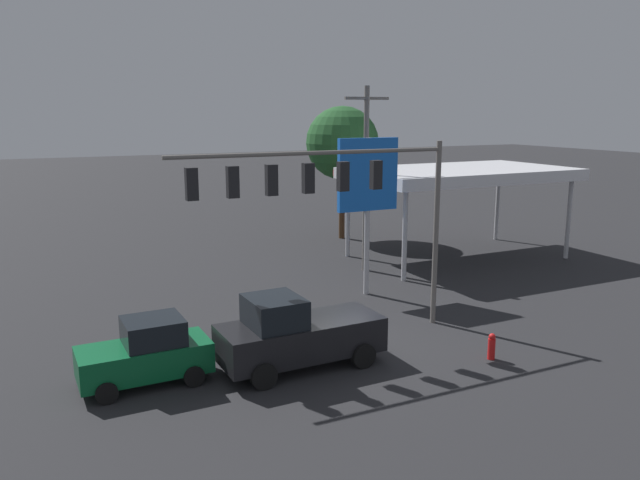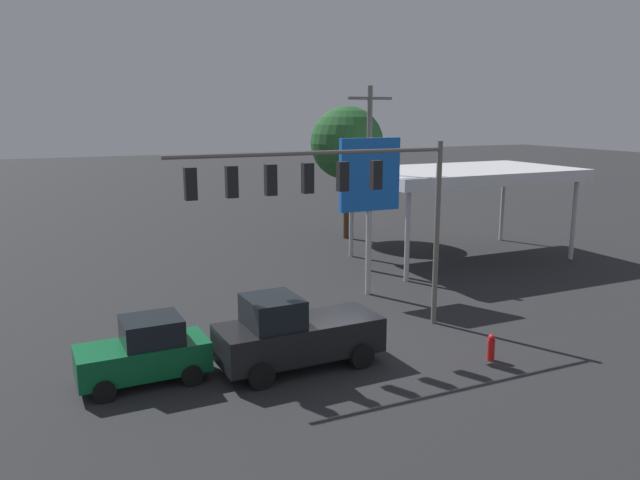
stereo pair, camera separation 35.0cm
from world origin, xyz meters
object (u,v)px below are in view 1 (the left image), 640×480
price_sign (368,181)px  fire_hydrant (492,346)px  utility_pole (366,175)px  street_tree (342,143)px  hatchback_crossing (147,353)px  pickup_parked (296,334)px  traffic_signal_assembly (329,188)px

price_sign → fire_hydrant: bearing=89.7°
utility_pole → street_tree: utility_pole is taller
hatchback_crossing → street_tree: bearing=-133.7°
pickup_parked → street_tree: size_ratio=0.63×
utility_pole → street_tree: 8.32m
hatchback_crossing → pickup_parked: bearing=167.7°
traffic_signal_assembly → hatchback_crossing: bearing=7.1°
price_sign → pickup_parked: bearing=45.2°
pickup_parked → street_tree: (-10.84, -17.52, 4.88)m
utility_pole → fire_hydrant: (2.08, 11.94, -4.42)m
traffic_signal_assembly → utility_pole: 10.15m
pickup_parked → price_sign: bearing=-136.3°
pickup_parked → hatchback_crossing: bearing=-12.5°
hatchback_crossing → utility_pole: bearing=-145.8°
utility_pole → pickup_parked: utility_pole is taller
traffic_signal_assembly → street_tree: (-8.88, -15.85, 0.59)m
utility_pole → fire_hydrant: utility_pole is taller
street_tree → utility_pole: bearing=70.3°
traffic_signal_assembly → utility_pole: utility_pole is taller
fire_hydrant → utility_pole: bearing=-99.9°
pickup_parked → fire_hydrant: bearing=158.6°
traffic_signal_assembly → price_sign: size_ratio=1.47×
price_sign → street_tree: bearing=-112.8°
fire_hydrant → hatchback_crossing: bearing=-16.3°
pickup_parked → fire_hydrant: (-5.99, 2.18, -0.67)m
street_tree → hatchback_crossing: bearing=47.4°
utility_pole → price_sign: size_ratio=1.34×
pickup_parked → street_tree: street_tree is taller
street_tree → traffic_signal_assembly: bearing=60.7°
street_tree → fire_hydrant: street_tree is taller
price_sign → pickup_parked: 9.41m
price_sign → street_tree: 12.45m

